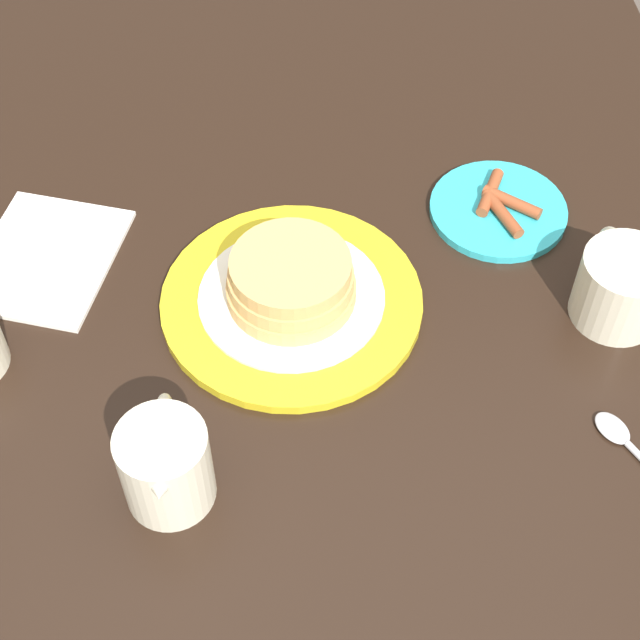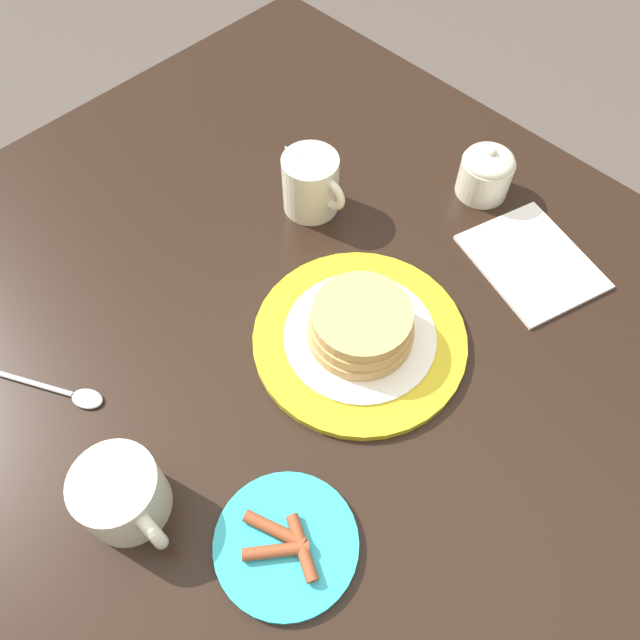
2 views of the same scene
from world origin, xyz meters
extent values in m
plane|color=#51473F|center=(0.00, 0.00, 0.00)|extent=(8.00, 8.00, 0.00)
cube|color=black|center=(0.00, 0.00, 0.72)|extent=(1.31, 1.03, 0.03)
cube|color=black|center=(0.60, -0.46, 0.35)|extent=(0.07, 0.07, 0.71)
cube|color=black|center=(0.60, 0.46, 0.35)|extent=(0.07, 0.07, 0.71)
cylinder|color=gold|center=(0.01, 0.01, 0.74)|extent=(0.28, 0.28, 0.01)
cylinder|color=white|center=(0.01, 0.01, 0.75)|extent=(0.20, 0.20, 0.00)
cylinder|color=tan|center=(0.01, 0.01, 0.76)|extent=(0.14, 0.14, 0.02)
cylinder|color=tan|center=(0.01, 0.01, 0.78)|extent=(0.13, 0.13, 0.02)
cylinder|color=tan|center=(0.01, 0.01, 0.80)|extent=(0.13, 0.13, 0.02)
cylinder|color=#2DADBC|center=(0.14, -0.24, 0.74)|extent=(0.16, 0.16, 0.01)
cylinder|color=brown|center=(0.12, -0.24, 0.75)|extent=(0.07, 0.04, 0.01)
cylinder|color=brown|center=(0.15, -0.23, 0.75)|extent=(0.07, 0.04, 0.01)
cylinder|color=brown|center=(0.14, -0.25, 0.75)|extent=(0.06, 0.07, 0.01)
cylinder|color=beige|center=(-0.02, -0.33, 0.78)|extent=(0.10, 0.10, 0.08)
torus|color=beige|center=(0.03, -0.33, 0.78)|extent=(0.06, 0.02, 0.06)
cylinder|color=#472819|center=(-0.02, -0.33, 0.81)|extent=(0.08, 0.08, 0.00)
cylinder|color=beige|center=(-0.20, 0.14, 0.78)|extent=(0.08, 0.08, 0.09)
cone|color=beige|center=(-0.24, 0.14, 0.82)|extent=(0.04, 0.04, 0.04)
torus|color=beige|center=(-0.16, 0.14, 0.79)|extent=(0.05, 0.01, 0.05)
cube|color=silver|center=(0.10, 0.28, 0.74)|extent=(0.22, 0.20, 0.01)
ellipsoid|color=silver|center=(-0.17, -0.29, 0.74)|extent=(0.05, 0.04, 0.01)
camera|label=1|loc=(-0.66, 0.03, 1.55)|focal=55.00mm
camera|label=2|loc=(0.28, -0.33, 1.45)|focal=35.00mm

